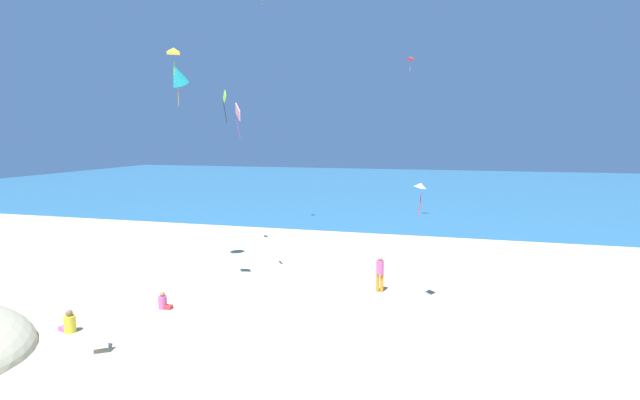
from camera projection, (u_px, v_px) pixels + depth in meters
ground_plane at (328, 315)px, 16.49m from camera, size 120.00×120.00×0.00m
ocean_water at (412, 186)px, 59.00m from camera, size 120.00×60.00×0.05m
beach_chair_near_camera at (100, 342)px, 13.74m from camera, size 0.75×0.79×0.59m
person_0 at (163, 302)px, 17.12m from camera, size 0.53×0.32×0.65m
person_1 at (380, 271)px, 18.89m from camera, size 0.34×0.34×1.51m
person_3 at (69, 324)px, 15.06m from camera, size 0.65×0.44×0.75m
kite_lime at (225, 98)px, 25.25m from camera, size 0.46×0.57×1.77m
kite_red at (410, 58)px, 32.30m from camera, size 0.66×0.58×1.06m
kite_yellow at (174, 51)px, 17.26m from camera, size 0.70×0.62×1.01m
kite_white at (421, 186)px, 16.64m from camera, size 0.42×0.52×1.21m
kite_pink at (238, 113)px, 19.65m from camera, size 0.49×0.65×1.50m
kite_teal at (177, 75)px, 20.94m from camera, size 1.00×1.25×1.97m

